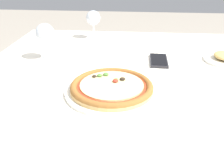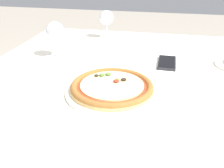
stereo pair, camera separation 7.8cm
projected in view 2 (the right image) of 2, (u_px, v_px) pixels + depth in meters
dining_table at (136, 92)px, 0.97m from camera, size 1.19×1.12×0.73m
pizza_plate at (112, 88)px, 0.79m from camera, size 0.30×0.30×0.04m
fork at (63, 71)px, 0.94m from camera, size 0.03×0.17×0.00m
wine_glass_far_left at (106, 19)px, 1.28m from camera, size 0.07×0.07×0.15m
wine_glass_far_right at (55, 32)px, 1.03m from camera, size 0.08×0.08×0.15m
cell_phone at (167, 63)px, 1.01m from camera, size 0.07×0.15×0.01m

